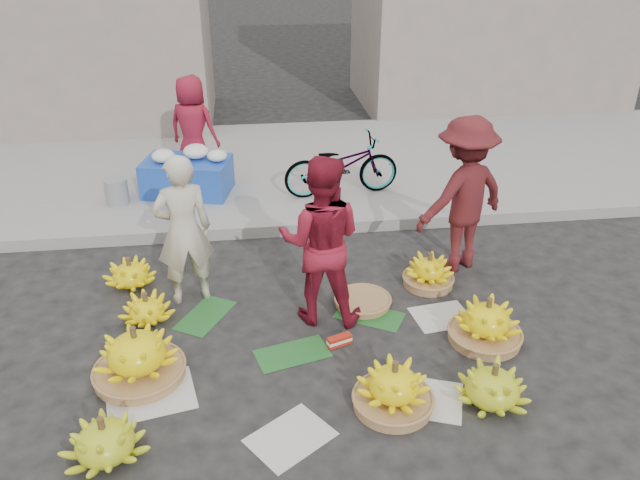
{
  "coord_description": "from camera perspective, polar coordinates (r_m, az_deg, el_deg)",
  "views": [
    {
      "loc": [
        -0.41,
        -4.66,
        3.52
      ],
      "look_at": [
        0.25,
        0.63,
        0.7
      ],
      "focal_mm": 35.0,
      "sensor_mm": 36.0,
      "label": 1
    }
  ],
  "objects": [
    {
      "name": "banana_leaves",
      "position": [
        6.01,
        -2.86,
        -7.98
      ],
      "size": [
        2.0,
        1.0,
        0.0
      ],
      "primitive_type": null,
      "color": "#1B5221",
      "rests_on": "ground"
    },
    {
      "name": "bicycle",
      "position": [
        8.34,
        1.97,
        6.83
      ],
      "size": [
        0.7,
        1.6,
        0.81
      ],
      "primitive_type": "imported",
      "rotation": [
        0.0,
        0.0,
        1.68
      ],
      "color": "gray",
      "rests_on": "sidewalk"
    },
    {
      "name": "building_left",
      "position": [
        12.49,
        -25.13,
        18.45
      ],
      "size": [
        6.0,
        3.0,
        4.0
      ],
      "primitive_type": "cube",
      "color": "gray",
      "rests_on": "sidewalk"
    },
    {
      "name": "banana_bunch_3",
      "position": [
        5.28,
        15.52,
        -12.74
      ],
      "size": [
        0.61,
        0.61,
        0.38
      ],
      "rotation": [
        0.0,
        0.0,
        0.01
      ],
      "color": "#9AB419",
      "rests_on": "ground"
    },
    {
      "name": "grey_bucket",
      "position": [
        8.56,
        -18.08,
        4.25
      ],
      "size": [
        0.29,
        0.29,
        0.33
      ],
      "primitive_type": "cylinder",
      "color": "gray",
      "rests_on": "sidewalk"
    },
    {
      "name": "curb",
      "position": [
        7.69,
        -3.31,
        1.21
      ],
      "size": [
        40.0,
        0.25,
        0.15
      ],
      "primitive_type": "cube",
      "color": "gray",
      "rests_on": "ground"
    },
    {
      "name": "banana_bunch_2",
      "position": [
        5.09,
        6.76,
        -13.25
      ],
      "size": [
        0.72,
        0.72,
        0.44
      ],
      "rotation": [
        0.0,
        0.0,
        0.36
      ],
      "color": "olive",
      "rests_on": "ground"
    },
    {
      "name": "incense_stack",
      "position": [
        5.75,
        1.79,
        -9.17
      ],
      "size": [
        0.24,
        0.15,
        0.09
      ],
      "primitive_type": "cube",
      "rotation": [
        0.0,
        0.0,
        0.36
      ],
      "color": "red",
      "rests_on": "ground"
    },
    {
      "name": "flower_table",
      "position": [
        8.61,
        -12.0,
        5.92
      ],
      "size": [
        1.25,
        0.94,
        0.65
      ],
      "rotation": [
        0.0,
        0.0,
        -0.23
      ],
      "color": "#193FA7",
      "rests_on": "sidewalk"
    },
    {
      "name": "banana_bunch_7",
      "position": [
        6.87,
        -16.96,
        -2.93
      ],
      "size": [
        0.63,
        0.63,
        0.33
      ],
      "rotation": [
        0.0,
        0.0,
        0.27
      ],
      "color": "#FFE90C",
      "rests_on": "ground"
    },
    {
      "name": "sidewalk",
      "position": [
        9.61,
        -4.22,
        6.71
      ],
      "size": [
        40.0,
        4.0,
        0.12
      ],
      "primitive_type": "cube",
      "color": "gray",
      "rests_on": "ground"
    },
    {
      "name": "basket_spare",
      "position": [
        6.33,
        3.93,
        -5.63
      ],
      "size": [
        0.62,
        0.62,
        0.06
      ],
      "primitive_type": "cylinder",
      "rotation": [
        0.0,
        0.0,
        -0.12
      ],
      "color": "olive",
      "rests_on": "ground"
    },
    {
      "name": "vendor_cream",
      "position": [
        6.18,
        -12.38,
        0.85
      ],
      "size": [
        0.64,
        0.5,
        1.55
      ],
      "primitive_type": "imported",
      "rotation": [
        0.0,
        0.0,
        3.4
      ],
      "color": "beige",
      "rests_on": "ground"
    },
    {
      "name": "ground",
      "position": [
        5.85,
        -1.71,
        -9.09
      ],
      "size": [
        80.0,
        80.0,
        0.0
      ],
      "primitive_type": "plane",
      "color": "black",
      "rests_on": "ground"
    },
    {
      "name": "newspaper_scatter",
      "position": [
        5.24,
        -0.84,
        -14.29
      ],
      "size": [
        3.2,
        1.8,
        0.0
      ],
      "primitive_type": null,
      "color": "beige",
      "rests_on": "ground"
    },
    {
      "name": "vendor_red",
      "position": [
        5.73,
        0.08,
        -0.1
      ],
      "size": [
        0.93,
        0.8,
        1.66
      ],
      "primitive_type": "imported",
      "rotation": [
        0.0,
        0.0,
        2.91
      ],
      "color": "maroon",
      "rests_on": "ground"
    },
    {
      "name": "banana_bunch_4",
      "position": [
        5.93,
        14.98,
        -7.29
      ],
      "size": [
        0.66,
        0.66,
        0.45
      ],
      "rotation": [
        0.0,
        0.0,
        -0.07
      ],
      "color": "olive",
      "rests_on": "ground"
    },
    {
      "name": "banana_bunch_6",
      "position": [
        6.26,
        -15.56,
        -6.07
      ],
      "size": [
        0.49,
        0.49,
        0.3
      ],
      "rotation": [
        0.0,
        0.0,
        -0.05
      ],
      "color": "#FFE90C",
      "rests_on": "ground"
    },
    {
      "name": "man_striped",
      "position": [
        6.79,
        12.96,
        4.02
      ],
      "size": [
        1.27,
        1.02,
        1.71
      ],
      "primitive_type": "imported",
      "rotation": [
        0.0,
        0.0,
        3.54
      ],
      "color": "maroon",
      "rests_on": "ground"
    },
    {
      "name": "flower_vendor",
      "position": [
        8.99,
        -11.54,
        10.03
      ],
      "size": [
        0.84,
        0.72,
        1.46
      ],
      "primitive_type": "imported",
      "rotation": [
        0.0,
        0.0,
        2.71
      ],
      "color": "maroon",
      "rests_on": "sidewalk"
    },
    {
      "name": "banana_bunch_0",
      "position": [
        5.53,
        -16.38,
        -10.07
      ],
      "size": [
        0.78,
        0.78,
        0.51
      ],
      "rotation": [
        0.0,
        0.0,
        0.16
      ],
      "color": "olive",
      "rests_on": "ground"
    },
    {
      "name": "banana_bunch_5",
      "position": [
        6.67,
        9.92,
        -2.89
      ],
      "size": [
        0.52,
        0.52,
        0.38
      ],
      "rotation": [
        0.0,
        0.0,
        0.09
      ],
      "color": "olive",
      "rests_on": "ground"
    },
    {
      "name": "banana_bunch_1",
      "position": [
        4.94,
        -19.1,
        -16.89
      ],
      "size": [
        0.67,
        0.67,
        0.37
      ],
      "rotation": [
        0.0,
        0.0,
        -0.16
      ],
      "color": "#9AB419",
      "rests_on": "ground"
    }
  ]
}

